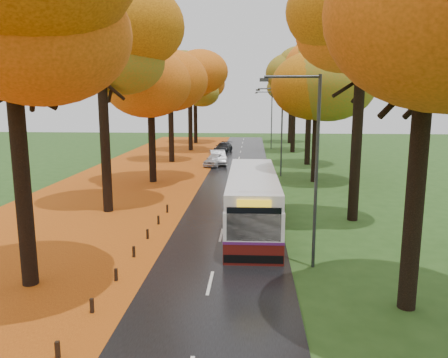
# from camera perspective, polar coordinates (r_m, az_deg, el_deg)

# --- Properties ---
(road) EXTENTS (6.50, 90.00, 0.04)m
(road) POSITION_cam_1_polar(r_m,az_deg,el_deg) (35.52, 1.14, -0.93)
(road) COLOR black
(road) RESTS_ON ground
(centre_line) EXTENTS (0.12, 90.00, 0.01)m
(centre_line) POSITION_cam_1_polar(r_m,az_deg,el_deg) (35.52, 1.14, -0.89)
(centre_line) COLOR silver
(centre_line) RESTS_ON road
(leaf_verge) EXTENTS (12.00, 90.00, 0.02)m
(leaf_verge) POSITION_cam_1_polar(r_m,az_deg,el_deg) (37.03, -12.92, -0.74)
(leaf_verge) COLOR maroon
(leaf_verge) RESTS_ON ground
(leaf_drift) EXTENTS (0.90, 90.00, 0.01)m
(leaf_drift) POSITION_cam_1_polar(r_m,az_deg,el_deg) (35.78, -3.75, -0.83)
(leaf_drift) COLOR orange
(leaf_drift) RESTS_ON road
(trees_left) EXTENTS (9.20, 74.00, 13.88)m
(trees_left) POSITION_cam_1_polar(r_m,az_deg,el_deg) (37.95, -9.90, 14.09)
(trees_left) COLOR black
(trees_left) RESTS_ON ground
(trees_right) EXTENTS (9.30, 74.20, 13.96)m
(trees_right) POSITION_cam_1_polar(r_m,az_deg,el_deg) (37.22, 12.83, 14.30)
(trees_right) COLOR black
(trees_right) RESTS_ON ground
(bollard_row) EXTENTS (0.11, 23.51, 0.52)m
(bollard_row) POSITION_cam_1_polar(r_m,az_deg,el_deg) (16.85, -15.29, -13.71)
(bollard_row) COLOR black
(bollard_row) RESTS_ON ground
(streetlamp_near) EXTENTS (2.45, 0.18, 8.00)m
(streetlamp_near) POSITION_cam_1_polar(r_m,az_deg,el_deg) (18.09, 11.27, 2.84)
(streetlamp_near) COLOR #333538
(streetlamp_near) RESTS_ON ground
(streetlamp_mid) EXTENTS (2.45, 0.18, 8.00)m
(streetlamp_mid) POSITION_cam_1_polar(r_m,az_deg,el_deg) (39.92, 7.21, 7.05)
(streetlamp_mid) COLOR #333538
(streetlamp_mid) RESTS_ON ground
(streetlamp_far) EXTENTS (2.45, 0.18, 8.00)m
(streetlamp_far) POSITION_cam_1_polar(r_m,az_deg,el_deg) (61.87, 6.01, 8.28)
(streetlamp_far) COLOR #333538
(streetlamp_far) RESTS_ON ground
(bus) EXTENTS (2.75, 11.50, 3.02)m
(bus) POSITION_cam_1_polar(r_m,az_deg,el_deg) (23.96, 3.73, -2.65)
(bus) COLOR #54110D
(bus) RESTS_ON road
(car_white) EXTENTS (2.51, 4.09, 1.30)m
(car_white) POSITION_cam_1_polar(r_m,az_deg,el_deg) (45.92, -1.19, 2.53)
(car_white) COLOR silver
(car_white) RESTS_ON road
(car_silver) EXTENTS (2.41, 4.73, 1.49)m
(car_silver) POSITION_cam_1_polar(r_m,az_deg,el_deg) (47.12, -0.83, 2.85)
(car_silver) COLOR #9B9DA3
(car_silver) RESTS_ON road
(car_dark) EXTENTS (2.54, 4.57, 1.25)m
(car_dark) POSITION_cam_1_polar(r_m,az_deg,el_deg) (57.88, -0.09, 4.17)
(car_dark) COLOR black
(car_dark) RESTS_ON road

